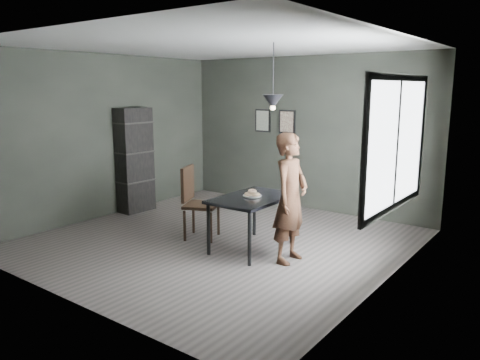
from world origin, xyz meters
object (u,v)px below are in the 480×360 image
Objects in this scene: cafe_table at (252,202)px; shelf_unit at (134,160)px; white_plate at (252,196)px; pendant_lamp at (273,101)px; wood_chair at (195,198)px; woman at (290,198)px.

shelf_unit is at bearing 171.61° from cafe_table.
white_plate is 1.32m from pendant_lamp.
shelf_unit is at bearing 141.44° from wood_chair.
pendant_lamp is (1.23, 0.18, 1.43)m from wood_chair.
wood_chair is (-1.64, -0.00, -0.22)m from woman.
shelf_unit reaches higher than wood_chair.
white_plate is 0.12× the size of shelf_unit.
cafe_table is at bearing 80.32° from woman.
white_plate is 0.21× the size of wood_chair.
cafe_table is 0.08m from white_plate.
shelf_unit is at bearing 174.05° from pendant_lamp.
cafe_table is 1.39× the size of pendant_lamp.
woman is (0.65, -0.08, 0.17)m from cafe_table.
pendant_lamp is at bearing 63.18° from woman.
pendant_lamp is (-0.40, 0.18, 1.21)m from woman.
cafe_table is 0.68m from woman.
shelf_unit is (-2.92, 0.43, 0.27)m from cafe_table.
white_plate is 0.14× the size of woman.
woman is at bearing -24.22° from pendant_lamp.
pendant_lamp is (0.26, 0.09, 1.29)m from white_plate.
wood_chair is (-0.98, -0.09, -0.14)m from white_plate.
shelf_unit reaches higher than cafe_table.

